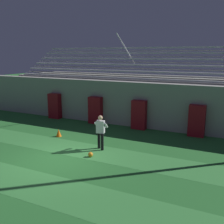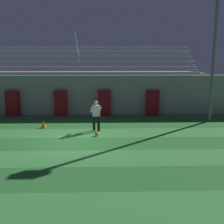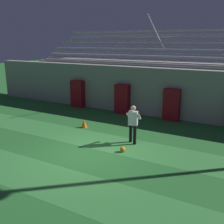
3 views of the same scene
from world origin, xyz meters
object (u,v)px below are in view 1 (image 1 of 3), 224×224
Objects in this scene: padding_pillar_far_right at (197,121)px; padding_pillar_gate_left at (95,110)px; padding_pillar_gate_right at (139,115)px; soccer_ball at (90,154)px; padding_pillar_far_left at (55,106)px; goalkeeper at (101,130)px; traffic_cone at (59,133)px.

padding_pillar_gate_left is at bearing 180.00° from padding_pillar_far_right.
soccer_ball is (-0.38, -5.17, -0.77)m from padding_pillar_gate_right.
padding_pillar_far_left reaches higher than goalkeeper.
traffic_cone is (2.87, -3.38, -0.67)m from padding_pillar_far_left.
padding_pillar_gate_left is 1.00× the size of padding_pillar_far_left.
padding_pillar_gate_right is 8.02× the size of soccer_ball.
padding_pillar_gate_left reaches higher than soccer_ball.
padding_pillar_gate_left is at bearing 0.00° from padding_pillar_far_left.
goalkeeper is at bearing -34.77° from padding_pillar_far_left.
padding_pillar_gate_left is 3.03m from padding_pillar_gate_right.
padding_pillar_gate_right reaches higher than goalkeeper.
goalkeeper is 3.98× the size of traffic_cone.
goalkeeper is at bearing -57.69° from padding_pillar_gate_left.
traffic_cone is (-6.86, -3.38, -0.67)m from padding_pillar_far_right.
soccer_ball is at bearing -62.87° from padding_pillar_gate_left.
padding_pillar_gate_left is at bearing 122.31° from goalkeeper.
padding_pillar_gate_left is at bearing 117.13° from soccer_ball.
padding_pillar_far_right reaches higher than traffic_cone.
padding_pillar_gate_right is at bearing 85.81° from soccer_ball.
padding_pillar_gate_right reaches higher than traffic_cone.
goalkeeper is 1.36m from soccer_ball.
padding_pillar_gate_left is 3.48m from traffic_cone.
padding_pillar_far_right is 8.02× the size of soccer_ball.
padding_pillar_far_left is 7.93m from soccer_ball.
padding_pillar_gate_left is 1.06× the size of goalkeeper.
padding_pillar_far_right is at bearing 0.00° from padding_pillar_far_left.
traffic_cone is at bearing -153.76° from padding_pillar_far_right.
traffic_cone is (-3.48, -3.38, -0.67)m from padding_pillar_gate_right.
padding_pillar_far_left is 4.20× the size of traffic_cone.
padding_pillar_far_right is 1.06× the size of goalkeeper.
padding_pillar_far_left is 7.19m from goalkeeper.
padding_pillar_gate_right is 5.24m from soccer_ball.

